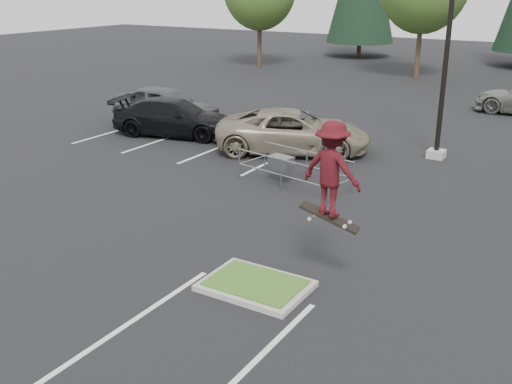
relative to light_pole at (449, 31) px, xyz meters
The scene contains 9 objects.
ground 12.85m from the light_pole, 92.39° to the right, with size 120.00×120.00×0.00m, color black.
grass_median 12.82m from the light_pole, 92.39° to the right, with size 2.20×1.60×0.16m.
stall_lines 7.74m from the light_pole, 107.24° to the right, with size 22.62×17.60×0.01m.
light_pole is the anchor object (origin of this frame).
cart_corral 7.54m from the light_pole, 121.88° to the right, with size 3.86×2.00×1.04m.
skateboarder 11.20m from the light_pole, 86.36° to the right, with size 1.36×0.87×2.27m.
car_l_tan 6.60m from the light_pole, 157.14° to the right, with size 2.67×5.79×1.61m, color gray.
car_l_black 11.40m from the light_pole, 167.66° to the right, with size 2.15×5.30×1.54m, color black.
car_l_grey 12.59m from the light_pole, behind, with size 2.07×5.15×1.75m, color #4D4F55.
Camera 1 is at (5.92, -9.69, 6.20)m, focal length 42.00 mm.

